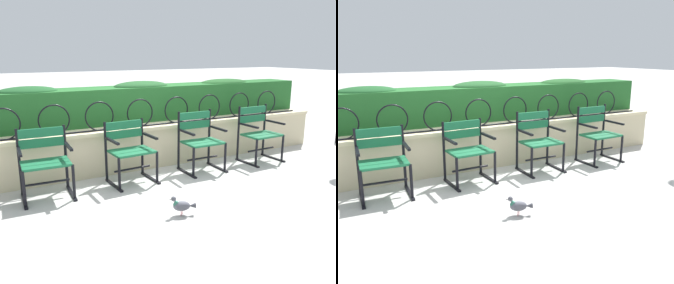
# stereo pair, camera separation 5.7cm
# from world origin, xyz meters

# --- Properties ---
(ground_plane) EXTENTS (60.00, 60.00, 0.00)m
(ground_plane) POSITION_xyz_m (0.00, 0.00, 0.00)
(ground_plane) COLOR #B7B5AF
(stone_wall) EXTENTS (6.60, 0.41, 0.65)m
(stone_wall) POSITION_xyz_m (0.00, 0.83, 0.33)
(stone_wall) COLOR beige
(stone_wall) RESTS_ON ground
(iron_arch_fence) EXTENTS (6.08, 0.02, 0.42)m
(iron_arch_fence) POSITION_xyz_m (-0.10, 0.75, 0.84)
(iron_arch_fence) COLOR black
(iron_arch_fence) RESTS_ON stone_wall
(hedge_row) EXTENTS (6.47, 0.60, 0.63)m
(hedge_row) POSITION_xyz_m (0.01, 1.30, 0.95)
(hedge_row) COLOR #236028
(hedge_row) RESTS_ON stone_wall
(park_chair_leftmost) EXTENTS (0.62, 0.54, 0.84)m
(park_chair_leftmost) POSITION_xyz_m (-1.58, 0.29, 0.46)
(park_chair_leftmost) COLOR #19663D
(park_chair_leftmost) RESTS_ON ground
(park_chair_centre_left) EXTENTS (0.62, 0.55, 0.83)m
(park_chair_centre_left) POSITION_xyz_m (-0.47, 0.31, 0.46)
(park_chair_centre_left) COLOR #19663D
(park_chair_centre_left) RESTS_ON ground
(park_chair_centre_right) EXTENTS (0.59, 0.52, 0.89)m
(park_chair_centre_right) POSITION_xyz_m (0.65, 0.28, 0.47)
(park_chair_centre_right) COLOR #19663D
(park_chair_centre_right) RESTS_ON ground
(park_chair_rightmost) EXTENTS (0.63, 0.54, 0.89)m
(park_chair_rightmost) POSITION_xyz_m (1.76, 0.25, 0.47)
(park_chair_rightmost) COLOR #19663D
(park_chair_rightmost) RESTS_ON ground
(pigeon_near_chairs) EXTENTS (0.29, 0.15, 0.22)m
(pigeon_near_chairs) POSITION_xyz_m (-0.38, -0.96, 0.11)
(pigeon_near_chairs) COLOR #5B5B66
(pigeon_near_chairs) RESTS_ON ground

